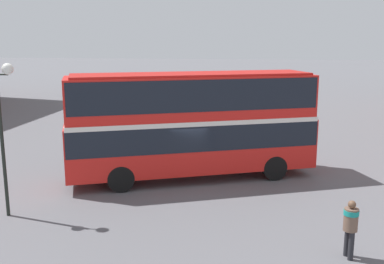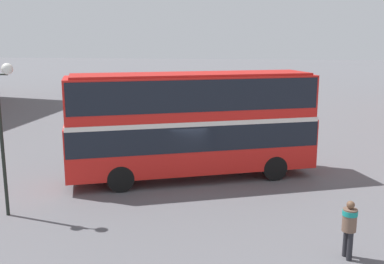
% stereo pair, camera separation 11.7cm
% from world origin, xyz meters
% --- Properties ---
extents(ground_plane, '(240.00, 240.00, 0.00)m').
position_xyz_m(ground_plane, '(0.00, 0.00, 0.00)').
color(ground_plane, '#5B5B60').
extents(double_decker_bus, '(10.94, 6.35, 4.66)m').
position_xyz_m(double_decker_bus, '(0.45, 0.42, 2.68)').
color(double_decker_bus, red).
rests_on(double_decker_bus, ground_plane).
extents(pedestrian_foreground, '(0.52, 0.52, 1.71)m').
position_xyz_m(pedestrian_foreground, '(5.90, -6.33, 1.05)').
color(pedestrian_foreground, '#232328').
rests_on(pedestrian_foreground, ground_plane).
extents(parked_car_kerb_near, '(4.81, 2.83, 1.47)m').
position_xyz_m(parked_car_kerb_near, '(-0.36, 11.28, 0.76)').
color(parked_car_kerb_near, silver).
rests_on(parked_car_kerb_near, ground_plane).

